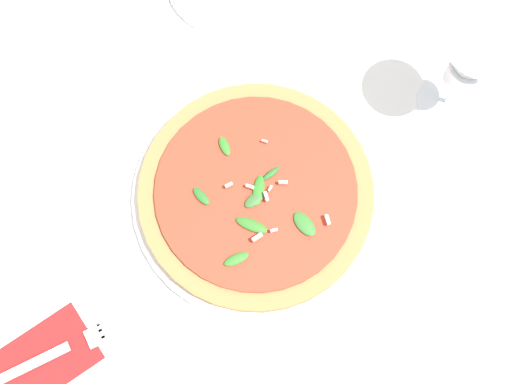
% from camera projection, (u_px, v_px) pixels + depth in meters
% --- Properties ---
extents(ground_plane, '(6.00, 6.00, 0.00)m').
position_uv_depth(ground_plane, '(254.00, 168.00, 0.94)').
color(ground_plane, white).
extents(pizza_arugula_main, '(0.32, 0.32, 0.05)m').
position_uv_depth(pizza_arugula_main, '(256.00, 195.00, 0.92)').
color(pizza_arugula_main, white).
rests_on(pizza_arugula_main, ground_plane).
extents(wine_glass, '(0.09, 0.09, 0.16)m').
position_uv_depth(wine_glass, '(469.00, 65.00, 0.86)').
color(wine_glass, white).
rests_on(wine_glass, ground_plane).
extents(napkin, '(0.14, 0.11, 0.01)m').
position_uv_depth(napkin, '(43.00, 359.00, 0.87)').
color(napkin, '#B21E1E').
rests_on(napkin, ground_plane).
extents(fork, '(0.21, 0.10, 0.00)m').
position_uv_depth(fork, '(48.00, 356.00, 0.87)').
color(fork, silver).
rests_on(fork, ground_plane).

